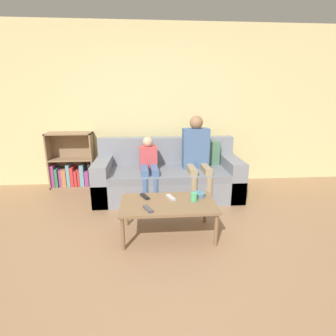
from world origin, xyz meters
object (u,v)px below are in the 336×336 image
Objects in this scene: bookshelf at (73,167)px; snack_bowl at (199,195)px; tv_remote_1 at (145,196)px; tv_remote_2 at (148,209)px; person_child at (149,165)px; person_adult at (197,152)px; tv_remote_0 at (171,197)px; couch at (168,177)px; cup_near at (194,197)px; coffee_table at (168,206)px.

snack_bowl is at bearing -40.71° from bookshelf.
tv_remote_2 is (0.03, -0.33, 0.00)m from tv_remote_1.
person_adult is at bearing 1.92° from person_child.
person_child is 5.17× the size of tv_remote_0.
couch is 12.13× the size of tv_remote_0.
cup_near is 0.27m from tv_remote_0.
coffee_table is 7.03× the size of snack_bowl.
tv_remote_0 is (0.04, 0.11, 0.05)m from coffee_table.
person_adult reaches higher than coffee_table.
couch is 1.65m from bookshelf.
tv_remote_1 and tv_remote_2 have the same top height.
tv_remote_0 is 1.01× the size of tv_remote_1.
snack_bowl is (0.56, -0.91, -0.11)m from person_child.
person_child reaches higher than tv_remote_0.
cup_near is (0.48, -1.03, -0.09)m from person_child.
person_adult is at bearing -16.97° from bookshelf.
person_child is 5.22× the size of tv_remote_2.
bookshelf is at bearing 99.47° from tv_remote_2.
tv_remote_2 is (-0.73, -1.28, -0.29)m from person_adult.
tv_remote_2 is (-0.02, -1.22, -0.12)m from person_child.
tv_remote_1 is (-0.25, 0.17, 0.05)m from coffee_table.
coffee_table is 1.13× the size of person_child.
cup_near reaches higher than tv_remote_2.
bookshelf is 1.00× the size of person_child.
tv_remote_2 is (-0.26, -0.28, 0.00)m from tv_remote_0.
cup_near is at bearing -39.12° from tv_remote_0.
tv_remote_1 is at bearing 177.85° from snack_bowl.
cup_near reaches higher than tv_remote_1.
snack_bowl reaches higher than coffee_table.
couch is 1.40m from tv_remote_2.
snack_bowl is (-0.15, -0.97, -0.28)m from person_adult.
tv_remote_1 is at bearing 150.19° from tv_remote_0.
cup_near is at bearing -80.90° from couch.
couch is 1.19m from cup_near.
tv_remote_2 is at bearing -151.88° from tv_remote_0.
bookshelf is 0.89× the size of coffee_table.
tv_remote_0 is at bearing -93.29° from couch.
tv_remote_1 is at bearing -51.96° from bookshelf.
snack_bowl is at bearing 21.77° from coffee_table.
cup_near is (0.29, 0.02, 0.08)m from coffee_table.
tv_remote_0 and tv_remote_1 have the same top height.
coffee_table is 0.13m from tv_remote_0.
cup_near is 0.63× the size of snack_bowl.
bookshelf reaches higher than cup_near.
cup_near is 0.53× the size of tv_remote_2.
cup_near is 0.56m from tv_remote_1.
snack_bowl is at bearing 4.04° from tv_remote_2.
tv_remote_0 is (-0.25, 0.09, -0.03)m from cup_near.
cup_near is at bearing -67.87° from person_child.
person_child is (-0.70, -0.06, -0.17)m from person_adult.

